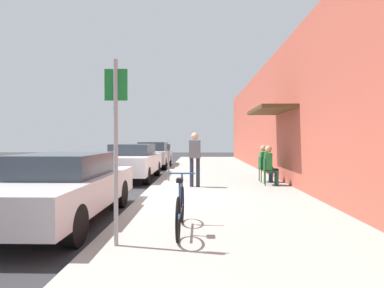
{
  "coord_description": "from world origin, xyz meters",
  "views": [
    {
      "loc": [
        1.56,
        -8.6,
        1.6
      ],
      "look_at": [
        1.17,
        8.12,
        1.36
      ],
      "focal_mm": 29.1,
      "sensor_mm": 36.0,
      "label": 1
    }
  ],
  "objects": [
    {
      "name": "building_facade",
      "position": [
        4.64,
        2.0,
        2.49
      ],
      "size": [
        1.4,
        32.0,
        4.98
      ],
      "color": "#BC5442",
      "rests_on": "ground_plane"
    },
    {
      "name": "cafe_chair_1",
      "position": [
        3.81,
        2.33,
        0.62
      ],
      "size": [
        0.44,
        0.44,
        0.87
      ],
      "color": "#14592D",
      "rests_on": "sidewalk_slab"
    },
    {
      "name": "parked_car_1",
      "position": [
        -1.1,
        3.74,
        0.74
      ],
      "size": [
        1.8,
        4.4,
        1.42
      ],
      "color": "silver",
      "rests_on": "ground_plane"
    },
    {
      "name": "ground_plane",
      "position": [
        0.0,
        0.0,
        0.0
      ],
      "size": [
        60.0,
        60.0,
        0.0
      ],
      "primitive_type": "plane",
      "color": "#2D2D30"
    },
    {
      "name": "sidewalk_slab",
      "position": [
        2.25,
        2.0,
        0.06
      ],
      "size": [
        4.5,
        32.0,
        0.12
      ],
      "primitive_type": "cube",
      "color": "#9E9B93",
      "rests_on": "ground_plane"
    },
    {
      "name": "parked_car_2",
      "position": [
        -1.1,
        9.3,
        0.75
      ],
      "size": [
        1.8,
        4.4,
        1.46
      ],
      "color": "#B7B7BC",
      "rests_on": "ground_plane"
    },
    {
      "name": "seated_patron_1",
      "position": [
        3.87,
        2.33,
        0.82
      ],
      "size": [
        0.43,
        0.36,
        1.29
      ],
      "color": "#232838",
      "rests_on": "sidewalk_slab"
    },
    {
      "name": "street_sign",
      "position": [
        0.4,
        -4.29,
        1.64
      ],
      "size": [
        0.32,
        0.06,
        2.6
      ],
      "color": "gray",
      "rests_on": "sidewalk_slab"
    },
    {
      "name": "bicycle_0",
      "position": [
        1.26,
        -3.62,
        0.48
      ],
      "size": [
        0.46,
        1.71,
        0.9
      ],
      "color": "black",
      "rests_on": "sidewalk_slab"
    },
    {
      "name": "pedestrian_standing",
      "position": [
        1.42,
        1.15,
        1.12
      ],
      "size": [
        0.36,
        0.22,
        1.7
      ],
      "color": "#232838",
      "rests_on": "sidewalk_slab"
    },
    {
      "name": "parking_meter",
      "position": [
        0.45,
        2.61,
        0.89
      ],
      "size": [
        0.12,
        0.1,
        1.32
      ],
      "color": "slate",
      "rests_on": "sidewalk_slab"
    },
    {
      "name": "seated_patron_0",
      "position": [
        3.87,
        1.54,
        0.82
      ],
      "size": [
        0.46,
        0.4,
        1.29
      ],
      "color": "#232838",
      "rests_on": "sidewalk_slab"
    },
    {
      "name": "parked_car_0",
      "position": [
        -1.1,
        -2.62,
        0.7
      ],
      "size": [
        1.8,
        4.4,
        1.33
      ],
      "color": "#B7B7BC",
      "rests_on": "ground_plane"
    },
    {
      "name": "cafe_chair_0",
      "position": [
        3.81,
        1.55,
        0.62
      ],
      "size": [
        0.49,
        0.49,
        0.87
      ],
      "color": "#14592D",
      "rests_on": "sidewalk_slab"
    }
  ]
}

